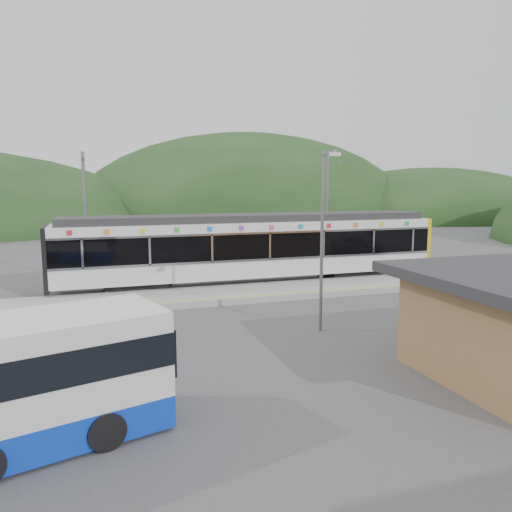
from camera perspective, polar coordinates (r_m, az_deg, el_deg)
name	(u,v)px	position (r m, az deg, el deg)	size (l,w,h in m)	color
ground	(265,313)	(20.91, 1.05, -6.54)	(120.00, 120.00, 0.00)	#4C4C4F
hills	(339,281)	(28.07, 9.45, -2.85)	(146.00, 149.00, 26.00)	#1E3D19
platform	(242,293)	(23.93, -1.57, -4.29)	(26.00, 3.20, 0.30)	#9E9E99
yellow_line	(251,296)	(22.68, -0.62, -4.58)	(26.00, 0.10, 0.01)	yellow
train	(252,246)	(26.54, -0.47, 1.14)	(20.44, 3.01, 3.74)	black
catenary_mast_west	(86,217)	(27.70, -18.90, 4.29)	(0.18, 1.80, 7.00)	slate
catenary_mast_east	(327,212)	(30.89, 8.12, 5.00)	(0.18, 1.80, 7.00)	slate
lamp_post	(324,226)	(17.81, 7.75, 3.45)	(0.36, 1.13, 6.49)	slate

